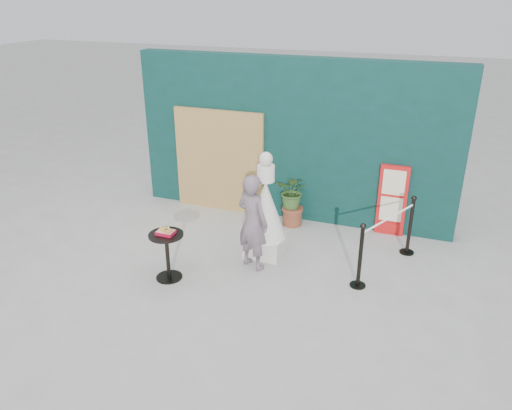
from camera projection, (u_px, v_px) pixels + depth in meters
name	position (u px, v px, depth m)	size (l,w,h in m)	color
ground	(227.00, 301.00, 7.07)	(60.00, 60.00, 0.00)	#ADAAA5
back_wall	(293.00, 140.00, 9.17)	(6.00, 0.30, 3.00)	#0A2D25
bamboo_fence	(219.00, 161.00, 9.64)	(1.80, 0.08, 2.00)	tan
woman	(253.00, 222.00, 7.66)	(0.56, 0.37, 1.55)	slate
menu_board	(392.00, 201.00, 8.75)	(0.50, 0.07, 1.30)	red
statue	(265.00, 214.00, 8.05)	(0.69, 0.69, 1.77)	silver
cafe_table	(167.00, 249.00, 7.45)	(0.52, 0.52, 0.75)	black
food_basket	(166.00, 232.00, 7.33)	(0.26, 0.19, 0.11)	#AA122D
planter	(293.00, 196.00, 9.13)	(0.59, 0.51, 1.00)	brown
stanchion_barrier	(387.00, 241.00, 7.70)	(0.84, 1.54, 1.03)	black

